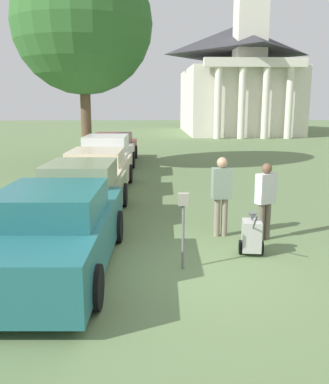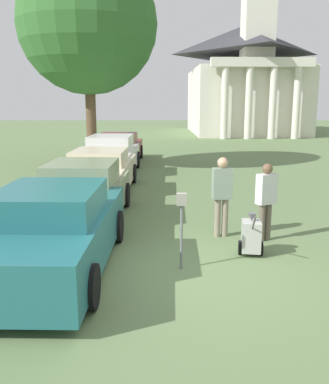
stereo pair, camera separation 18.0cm
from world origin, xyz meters
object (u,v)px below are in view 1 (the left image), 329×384
Objects in this scene: parked_car_sage at (82,194)px; parked_car_maroon at (113,149)px; parked_car_teal at (55,232)px; parked_car_white at (107,156)px; person_worker at (221,192)px; equipment_cart at (252,235)px; parking_meter at (183,217)px; parked_car_cream at (98,172)px; person_supervisor at (265,197)px; church at (238,74)px.

parked_car_sage is 0.89× the size of parked_car_maroon.
parked_car_teal is 0.95× the size of parked_car_white.
person_worker is 1.41m from equipment_cart.
parking_meter is at bearing -145.83° from equipment_cart.
person_worker reaches higher than parked_car_cream.
parked_car_maroon is (0.00, 10.32, -0.01)m from parked_car_sage.
person_worker is (1.00, 1.87, 0.05)m from parking_meter.
person_supervisor is at bearing 156.35° from person_worker.
parked_car_white is at bearing -74.01° from person_worker.
person_worker is 32.37m from church.
parked_car_teal is at bearing -106.86° from church.
person_worker is (3.26, -11.69, 0.34)m from parked_car_maroon.
church reaches higher than parked_car_maroon.
parked_car_teal is at bearing -87.65° from parked_car_cream.
person_supervisor is (4.16, -5.13, 0.28)m from parked_car_cream.
parked_car_sage is at bearing -87.65° from parked_car_cream.
parked_car_white is at bearing -90.97° from person_supervisor.
parked_car_teal is at bearing 179.03° from parking_meter.
person_worker is at bearing 61.93° from parking_meter.
church reaches higher than parked_car_white.
equipment_cart is (-0.49, -0.89, -0.57)m from person_supervisor.
parked_car_white is 5.21× the size of equipment_cart.
church is (10.05, 33.18, 4.71)m from parked_car_teal.
parked_car_white reaches higher than parked_car_maroon.
person_worker is at bearing 117.18° from equipment_cart.
parked_car_maroon reaches higher than parked_car_cream.
person_supervisor is at bearing 22.62° from parked_car_teal.
parked_car_cream is 3.68× the size of parking_meter.
equipment_cart is 0.05× the size of church.
parked_car_cream reaches higher than parking_meter.
parked_car_sage is 3.55m from person_worker.
parking_meter is at bearing -75.25° from parked_car_white.
parking_meter is 2.12m from person_worker.
parking_meter is (2.26, -13.56, 0.29)m from parked_car_maroon.
parked_car_teal is 3.20m from parked_car_sage.
parked_car_cream is 5.83m from person_worker.
person_worker is (3.26, -1.36, 0.33)m from parked_car_sage.
parked_car_teal is 0.94× the size of parked_car_maroon.
person_supervisor is 0.08× the size of church.
parked_car_cream is 3.57m from parked_car_white.
parked_car_teal is at bearing -161.77° from equipment_cart.
parked_car_maroon reaches higher than equipment_cart.
church reaches higher than person_supervisor.
parked_car_cream is 0.97× the size of parked_car_maroon.
equipment_cart is (1.41, 0.68, -0.58)m from parking_meter.
person_worker is 0.95m from person_supervisor.
parked_car_maroon is (0.00, 3.29, -0.07)m from parked_car_white.
parked_car_sage is at bearing -108.54° from church.
parked_car_teal is 10.23m from parked_car_white.
parked_car_sage is (-0.00, 3.20, -0.02)m from parked_car_teal.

